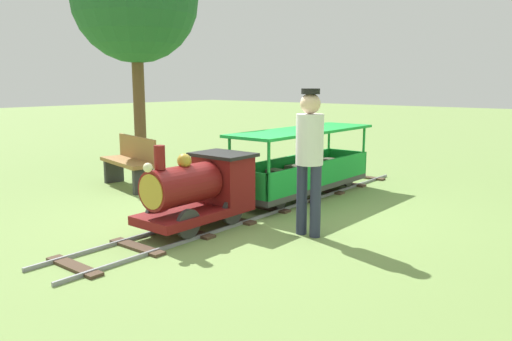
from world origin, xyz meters
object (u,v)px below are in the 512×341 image
object	(u,v)px
locomotive	(201,188)
park_bench	(130,162)
oak_tree_far	(135,0)
conductor_person	(309,150)
passenger_car	(303,169)

from	to	relation	value
locomotive	park_bench	world-z (taller)	locomotive
oak_tree_far	park_bench	bearing A→B (deg)	136.11
conductor_person	park_bench	bearing A→B (deg)	-5.39
locomotive	conductor_person	size ratio (longest dim) A/B	0.89
passenger_car	park_bench	distance (m)	2.82
passenger_car	oak_tree_far	xyz separation A→B (m)	(3.74, 0.05, 2.75)
park_bench	oak_tree_far	size ratio (longest dim) A/B	0.31
conductor_person	oak_tree_far	bearing A→B (deg)	-17.08
conductor_person	passenger_car	bearing A→B (deg)	-54.17
passenger_car	park_bench	size ratio (longest dim) A/B	1.99
conductor_person	oak_tree_far	world-z (taller)	oak_tree_far
park_bench	conductor_person	bearing A→B (deg)	174.61
oak_tree_far	locomotive	bearing A→B (deg)	151.21
locomotive	conductor_person	xyz separation A→B (m)	(-1.11, -0.57, 0.47)
locomotive	passenger_car	distance (m)	2.10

